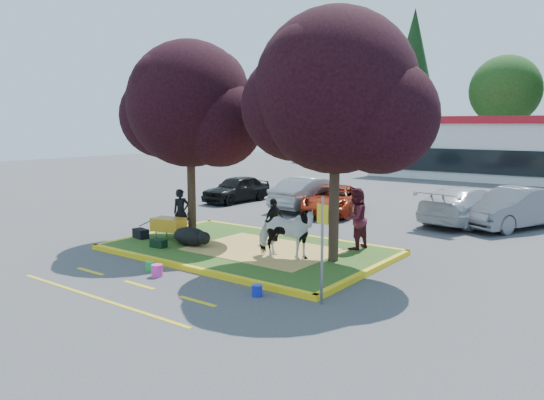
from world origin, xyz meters
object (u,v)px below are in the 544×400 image
Objects in this scene: calf at (191,236)px; car_black at (237,189)px; bucket_pink at (157,271)px; car_silver at (312,193)px; bucket_green at (150,266)px; cow at (285,233)px; bucket_blue at (257,290)px; wheelbarrow at (169,225)px; handler at (181,212)px; sign_post at (322,239)px.

car_black is at bearing 102.72° from calf.
bucket_pink is at bearing -55.94° from car_black.
bucket_pink is 11.86m from car_silver.
cow is at bearing 47.39° from bucket_green.
car_silver reaches higher than bucket_blue.
wheelbarrow reaches higher than bucket_green.
handler is 6.72m from bucket_blue.
car_silver reaches higher than bucket_pink.
bucket_pink is (-4.52, -0.73, -1.31)m from sign_post.
bucket_blue is 12.61m from car_silver.
handler is at bearing 151.22° from bucket_blue.
wheelbarrow is 0.79× the size of sign_post.
calf is at bearing -21.30° from wheelbarrow.
wheelbarrow is 7.06× the size of bucket_blue.
car_silver is (-7.16, 10.81, -0.72)m from sign_post.
bucket_blue reaches higher than bucket_green.
calf is at bearing 153.03° from bucket_blue.
sign_post is 4.76m from bucket_pink.
car_black is (-6.91, 11.22, 0.50)m from bucket_pink.
car_black reaches higher than wheelbarrow.
car_black reaches higher than bucket_green.
bucket_blue is at bearing 121.71° from car_silver.
calf is at bearing -54.99° from car_black.
calf is 5.07× the size of bucket_green.
bucket_blue is 14.78m from car_black.
car_black is at bearing 33.01° from cow.
cow reaches higher than calf.
sign_post is 5.24m from bucket_green.
sign_post is 2.02m from bucket_blue.
bucket_blue is (3.58, 0.10, 0.00)m from bucket_green.
sign_post reaches higher than car_silver.
car_silver reaches higher than calf.
bucket_pink is (0.52, -0.22, 0.03)m from bucket_green.
wheelbarrow is 0.42× the size of car_silver.
car_black is at bearing 9.25° from car_silver.
cow is at bearing 112.15° from bucket_blue.
bucket_green is (2.27, -3.31, -0.80)m from handler.
cow is 3.41m from sign_post.
bucket_green is at bearing -57.43° from car_black.
wheelbarrow is at bearing 95.37° from car_silver.
handler reaches higher than calf.
bucket_pink is at bearing 107.71° from car_silver.
handler is 0.40× the size of car_black.
handler is at bearing 128.40° from bucket_pink.
car_silver is (-5.69, 11.23, 0.61)m from bucket_blue.
wheelbarrow is at bearing 78.36° from cow.
bucket_blue is at bearing -45.15° from car_black.
calf is at bearing 179.43° from sign_post.
car_silver is at bearing 102.87° from bucket_pink.
wheelbarrow is 3.79m from bucket_pink.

